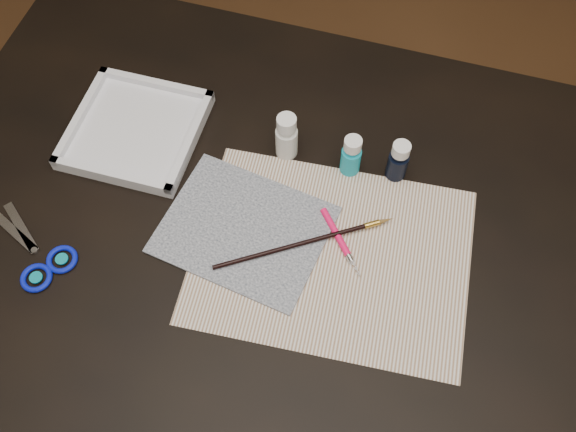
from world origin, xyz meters
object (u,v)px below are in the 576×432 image
(canvas, at_px, (244,229))
(paint_bottle_cyan, at_px, (351,155))
(paper, at_px, (331,255))
(paint_bottle_navy, at_px, (398,161))
(paint_bottle_white, at_px, (287,136))
(scissors, at_px, (25,246))
(palette_tray, at_px, (135,129))

(canvas, height_order, paint_bottle_cyan, paint_bottle_cyan)
(paper, height_order, paint_bottle_cyan, paint_bottle_cyan)
(paper, xyz_separation_m, canvas, (-0.15, 0.00, 0.00))
(paint_bottle_navy, bearing_deg, paper, -109.76)
(paint_bottle_white, bearing_deg, canvas, -97.25)
(paint_bottle_white, xyz_separation_m, paint_bottle_navy, (0.19, 0.01, -0.00))
(canvas, xyz_separation_m, scissors, (-0.33, -0.13, 0.00))
(paint_bottle_cyan, bearing_deg, scissors, -147.46)
(paper, bearing_deg, paint_bottle_white, 126.17)
(canvas, distance_m, paint_bottle_white, 0.18)
(paper, relative_size, canvas, 1.68)
(paint_bottle_cyan, relative_size, scissors, 0.43)
(canvas, distance_m, paint_bottle_navy, 0.28)
(paint_bottle_navy, bearing_deg, canvas, -140.23)
(paper, relative_size, paint_bottle_white, 4.70)
(paper, relative_size, palette_tray, 1.98)
(scissors, bearing_deg, canvas, -134.58)
(paint_bottle_white, height_order, palette_tray, paint_bottle_white)
(paint_bottle_white, relative_size, scissors, 0.48)
(scissors, xyz_separation_m, palette_tray, (0.08, 0.26, 0.01))
(canvas, relative_size, paint_bottle_cyan, 3.12)
(paint_bottle_cyan, xyz_separation_m, paint_bottle_navy, (0.08, 0.01, 0.00))
(paint_bottle_white, distance_m, paint_bottle_navy, 0.19)
(paper, bearing_deg, canvas, 178.66)
(canvas, relative_size, palette_tray, 1.18)
(paper, distance_m, paint_bottle_white, 0.22)
(paper, xyz_separation_m, paint_bottle_white, (-0.13, 0.17, 0.05))
(paper, height_order, palette_tray, palette_tray)
(paint_bottle_navy, height_order, scissors, paint_bottle_navy)
(paint_bottle_navy, distance_m, scissors, 0.63)
(scissors, bearing_deg, paint_bottle_navy, -126.60)
(paint_bottle_cyan, distance_m, palette_tray, 0.39)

